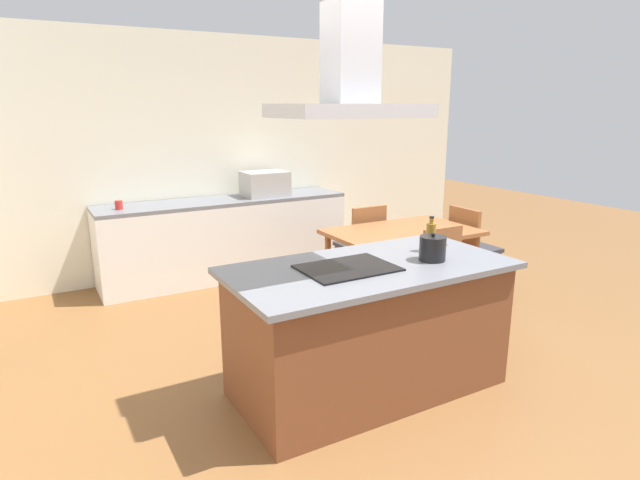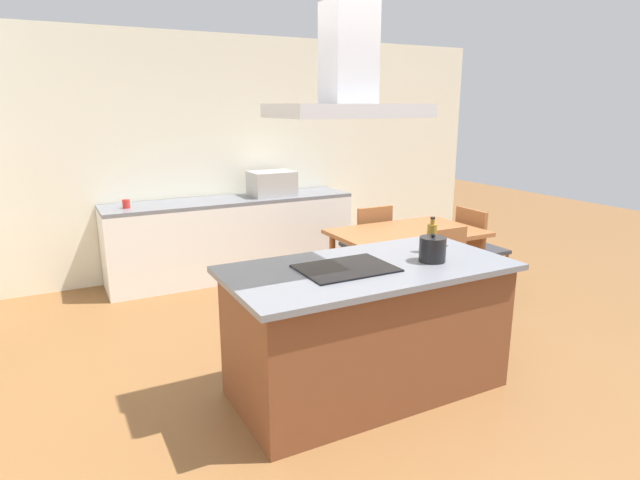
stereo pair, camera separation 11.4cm
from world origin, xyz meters
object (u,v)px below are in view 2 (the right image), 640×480
Objects in this scene: olive_oil_bottle at (432,237)px; dining_table at (407,239)px; tea_kettle at (433,249)px; chair_at_right_end at (477,244)px; countertop_microwave at (272,183)px; chair_facing_island at (453,274)px; range_hood at (348,74)px; coffee_mug_red at (126,204)px; cooktop at (346,268)px; chair_facing_back_wall at (369,240)px.

dining_table is (0.64, 1.11, -0.34)m from olive_oil_bottle.
tea_kettle is 2.19m from chair_at_right_end.
countertop_microwave is 2.52m from chair_facing_island.
dining_table is at bearing 58.97° from tea_kettle.
olive_oil_bottle is 1.33m from range_hood.
chair_facing_island is at bearing -45.06° from coffee_mug_red.
coffee_mug_red is at bearing 121.24° from olive_oil_bottle.
chair_facing_island is (1.39, 0.52, -0.40)m from cooktop.
chair_facing_back_wall is at bearing 53.09° from range_hood.
chair_facing_back_wall is (1.39, 1.85, -0.40)m from cooktop.
chair_facing_island reaches higher than dining_table.
chair_facing_island is (0.78, 0.64, -0.48)m from tea_kettle.
dining_table is (0.78, 1.30, -0.32)m from tea_kettle.
range_hood reaches higher than olive_oil_bottle.
coffee_mug_red reaches higher than chair_facing_back_wall.
chair_at_right_end is 1.00× the size of chair_facing_back_wall.
cooktop is 2.97m from countertop_microwave.
olive_oil_bottle reaches higher than dining_table.
range_hood reaches higher than chair_facing_island.
range_hood is at bearing -103.65° from countertop_microwave.
dining_table is at bearing 40.44° from cooktop.
chair_at_right_end is (0.92, 0.67, 0.00)m from chair_facing_island.
countertop_microwave is at bearing 123.73° from chair_facing_back_wall.
countertop_microwave is 0.56× the size of range_hood.
dining_table is at bearing 60.22° from olive_oil_bottle.
olive_oil_bottle is at bearing 5.28° from cooktop.
cooktop is 0.67× the size of chair_facing_back_wall.
cooktop is at bearing -71.87° from coffee_mug_red.
range_hood is (-0.75, -0.07, 1.09)m from olive_oil_bottle.
olive_oil_bottle is at bearing 52.21° from tea_kettle.
chair_at_right_end and chair_facing_back_wall have the same top height.
chair_facing_back_wall is at bearing 70.29° from olive_oil_bottle.
tea_kettle is 0.26× the size of range_hood.
coffee_mug_red is at bearing 134.94° from chair_facing_island.
cooktop is at bearing -159.55° from chair_facing_island.
coffee_mug_red reaches higher than dining_table.
countertop_microwave is at bearing 76.35° from range_hood.
range_hood is (-0.00, 0.00, 1.20)m from cooktop.
coffee_mug_red is 0.10× the size of chair_facing_back_wall.
dining_table is 1.56× the size of range_hood.
chair_facing_back_wall is 0.99× the size of range_hood.
coffee_mug_red is 2.86m from dining_table.
cooktop is 2.35× the size of olive_oil_bottle.
range_hood is at bearing 168.94° from tea_kettle.
chair_facing_island is (2.32, -2.32, -0.44)m from coffee_mug_red.
cooktop reaches higher than dining_table.
countertop_microwave is at bearing 133.39° from chair_at_right_end.
coffee_mug_red reaches higher than chair_at_right_end.
cooktop is 1.20m from range_hood.
tea_kettle is 0.26× the size of chair_facing_back_wall.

